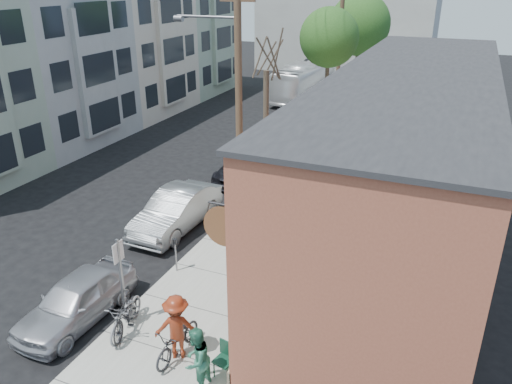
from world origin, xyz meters
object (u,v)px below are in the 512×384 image
at_px(cyclist, 177,327).
at_px(parked_bike_b, 126,315).
at_px(bus, 306,80).
at_px(patron_grey, 267,253).
at_px(car_2, 244,166).
at_px(patio_chair_b, 224,360).
at_px(patron_green, 196,360).
at_px(tree_leafy_far, 360,25).
at_px(tree_bare, 266,137).
at_px(parking_meter_far, 263,171).
at_px(parked_bike_a, 125,314).
at_px(tree_leafy_mid, 329,38).
at_px(car_3, 280,137).
at_px(car_1, 176,210).
at_px(car_0, 77,299).
at_px(parking_meter_near, 175,250).
at_px(patio_chair_a, 253,322).
at_px(sign_post, 121,274).
at_px(utility_pole_near, 237,92).

xyz_separation_m(cyclist, parked_bike_b, (-1.92, 0.34, -0.43)).
bearing_deg(bus, patron_grey, -72.41).
bearing_deg(car_2, patio_chair_b, -66.77).
height_order(patron_green, cyclist, cyclist).
xyz_separation_m(tree_leafy_far, parked_bike_b, (-0.23, -28.56, -5.56)).
bearing_deg(tree_bare, tree_leafy_far, 90.00).
height_order(parking_meter_far, parked_bike_a, parking_meter_far).
distance_m(tree_bare, car_2, 3.75).
height_order(tree_leafy_mid, parked_bike_b, tree_leafy_mid).
bearing_deg(car_3, car_1, -93.20).
bearing_deg(tree_leafy_far, patron_green, -84.76).
xyz_separation_m(parking_meter_far, parked_bike_b, (0.32, -11.27, -0.32)).
relative_size(cyclist, car_0, 0.45).
bearing_deg(cyclist, parked_bike_b, -34.68).
bearing_deg(patron_grey, parked_bike_a, -14.77).
relative_size(parking_meter_near, car_2, 0.27).
xyz_separation_m(parking_meter_near, cyclist, (2.24, -3.61, 0.11)).
bearing_deg(parking_meter_near, patron_grey, 17.98).
height_order(tree_bare, car_0, tree_bare).
relative_size(parking_meter_far, tree_leafy_mid, 0.16).
relative_size(tree_leafy_mid, cyclist, 4.14).
relative_size(parked_bike_b, car_2, 0.43).
height_order(parking_meter_near, patio_chair_b, parking_meter_near).
xyz_separation_m(tree_leafy_mid, patio_chair_a, (3.22, -18.93, -5.60)).
bearing_deg(patron_grey, parked_bike_b, -14.94).
bearing_deg(car_1, car_3, 89.76).
height_order(sign_post, parked_bike_a, sign_post).
height_order(tree_leafy_far, parked_bike_a, tree_leafy_far).
distance_m(parking_meter_far, utility_pole_near, 5.38).
distance_m(tree_leafy_mid, parked_bike_a, 20.92).
xyz_separation_m(sign_post, patio_chair_b, (3.58, -0.76, -1.24)).
height_order(parking_meter_far, patio_chair_a, parking_meter_far).
distance_m(tree_leafy_far, patron_green, 30.29).
relative_size(car_1, car_2, 1.06).
relative_size(utility_pole_near, car_1, 2.05).
height_order(parking_meter_far, tree_leafy_mid, tree_leafy_mid).
bearing_deg(car_3, parked_bike_b, -85.75).
bearing_deg(parking_meter_far, tree_leafy_mid, 86.45).
bearing_deg(car_2, car_1, -91.74).
distance_m(patio_chair_a, patio_chair_b, 1.70).
height_order(car_3, bus, bus).
height_order(patron_grey, car_2, patron_grey).
bearing_deg(utility_pole_near, sign_post, -90.29).
relative_size(sign_post, car_0, 0.67).
height_order(utility_pole_near, tree_leafy_far, utility_pole_near).
relative_size(tree_leafy_mid, patron_green, 4.43).
relative_size(parked_bike_b, car_0, 0.47).
bearing_deg(patio_chair_a, tree_bare, 129.13).
xyz_separation_m(tree_leafy_far, patio_chair_a, (3.22, -27.35, -5.64)).
distance_m(parking_meter_far, car_3, 6.45).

